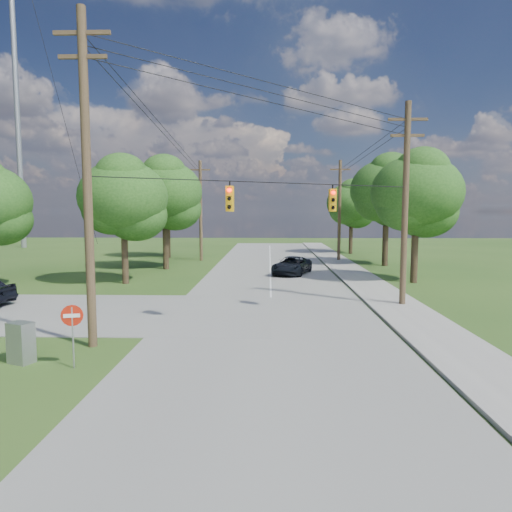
{
  "coord_description": "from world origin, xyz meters",
  "views": [
    {
      "loc": [
        1.89,
        -15.83,
        4.95
      ],
      "look_at": [
        1.29,
        5.0,
        2.91
      ],
      "focal_mm": 32.0,
      "sensor_mm": 36.0,
      "label": 1
    }
  ],
  "objects_px": {
    "pole_ne": "(405,201)",
    "car_main_north": "(292,265)",
    "pole_sw": "(87,175)",
    "pole_north_e": "(340,210)",
    "do_not_enter_sign": "(72,322)",
    "control_cabinet": "(21,343)",
    "pole_north_w": "(201,210)"
  },
  "relations": [
    {
      "from": "pole_sw",
      "to": "car_main_north",
      "type": "bearing_deg",
      "value": 66.97
    },
    {
      "from": "pole_ne",
      "to": "control_cabinet",
      "type": "height_order",
      "value": "pole_ne"
    },
    {
      "from": "pole_north_w",
      "to": "car_main_north",
      "type": "height_order",
      "value": "pole_north_w"
    },
    {
      "from": "pole_north_e",
      "to": "pole_sw",
      "type": "bearing_deg",
      "value": -114.52
    },
    {
      "from": "car_main_north",
      "to": "do_not_enter_sign",
      "type": "bearing_deg",
      "value": -91.65
    },
    {
      "from": "pole_north_w",
      "to": "do_not_enter_sign",
      "type": "height_order",
      "value": "pole_north_w"
    },
    {
      "from": "pole_north_w",
      "to": "car_main_north",
      "type": "bearing_deg",
      "value": -49.26
    },
    {
      "from": "pole_ne",
      "to": "car_main_north",
      "type": "distance_m",
      "value": 13.84
    },
    {
      "from": "control_cabinet",
      "to": "pole_north_e",
      "type": "bearing_deg",
      "value": 86.35
    },
    {
      "from": "car_main_north",
      "to": "do_not_enter_sign",
      "type": "distance_m",
      "value": 23.29
    },
    {
      "from": "pole_sw",
      "to": "car_main_north",
      "type": "relative_size",
      "value": 2.43
    },
    {
      "from": "car_main_north",
      "to": "control_cabinet",
      "type": "bearing_deg",
      "value": -96.43
    },
    {
      "from": "pole_north_w",
      "to": "control_cabinet",
      "type": "height_order",
      "value": "pole_north_w"
    },
    {
      "from": "pole_ne",
      "to": "pole_north_w",
      "type": "distance_m",
      "value": 26.03
    },
    {
      "from": "do_not_enter_sign",
      "to": "control_cabinet",
      "type": "bearing_deg",
      "value": 153.0
    },
    {
      "from": "pole_sw",
      "to": "pole_ne",
      "type": "bearing_deg",
      "value": 29.38
    },
    {
      "from": "pole_sw",
      "to": "do_not_enter_sign",
      "type": "bearing_deg",
      "value": -82.45
    },
    {
      "from": "pole_sw",
      "to": "pole_ne",
      "type": "height_order",
      "value": "pole_sw"
    },
    {
      "from": "pole_ne",
      "to": "do_not_enter_sign",
      "type": "bearing_deg",
      "value": -142.93
    },
    {
      "from": "do_not_enter_sign",
      "to": "pole_north_w",
      "type": "bearing_deg",
      "value": 77.5
    },
    {
      "from": "do_not_enter_sign",
      "to": "pole_north_e",
      "type": "bearing_deg",
      "value": 53.8
    },
    {
      "from": "pole_north_e",
      "to": "control_cabinet",
      "type": "distance_m",
      "value": 35.23
    },
    {
      "from": "pole_ne",
      "to": "pole_north_e",
      "type": "xyz_separation_m",
      "value": [
        -0.0,
        22.0,
        -0.34
      ]
    },
    {
      "from": "pole_sw",
      "to": "control_cabinet",
      "type": "relative_size",
      "value": 8.87
    },
    {
      "from": "pole_sw",
      "to": "pole_north_e",
      "type": "bearing_deg",
      "value": 65.48
    },
    {
      "from": "pole_ne",
      "to": "pole_north_e",
      "type": "height_order",
      "value": "pole_ne"
    },
    {
      "from": "pole_ne",
      "to": "do_not_enter_sign",
      "type": "height_order",
      "value": "pole_ne"
    },
    {
      "from": "pole_ne",
      "to": "pole_north_e",
      "type": "relative_size",
      "value": 1.05
    },
    {
      "from": "car_main_north",
      "to": "do_not_enter_sign",
      "type": "relative_size",
      "value": 2.42
    },
    {
      "from": "do_not_enter_sign",
      "to": "car_main_north",
      "type": "bearing_deg",
      "value": 56.18
    },
    {
      "from": "pole_north_e",
      "to": "pole_north_w",
      "type": "height_order",
      "value": "same"
    },
    {
      "from": "pole_sw",
      "to": "do_not_enter_sign",
      "type": "xyz_separation_m",
      "value": [
        0.31,
        -2.36,
        -4.72
      ]
    }
  ]
}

